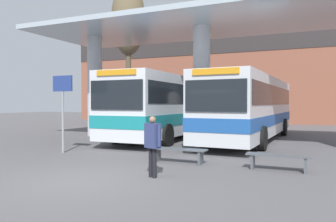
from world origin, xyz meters
name	(u,v)px	position (x,y,z in m)	size (l,w,h in m)	color
ground_plane	(84,180)	(0.00, 0.00, 0.00)	(100.00, 100.00, 0.00)	#565456
townhouse_backdrop	(253,68)	(0.00, 25.21, 5.21)	(40.00, 0.58, 8.94)	brown
station_canopy	(202,42)	(0.00, 9.36, 4.98)	(18.11, 6.73, 6.01)	silver
transit_bus_left_bay	(169,105)	(-2.01, 9.90, 1.82)	(2.91, 10.77, 3.26)	silver
transit_bus_center_bay	(251,106)	(2.26, 10.68, 1.77)	(3.08, 12.07, 3.16)	silver
waiting_bench_near_pillar	(278,159)	(4.27, 3.15, 0.34)	(1.76, 0.44, 0.46)	#4C5156
waiting_bench_mid_platform	(178,152)	(1.25, 3.15, 0.35)	(1.85, 0.44, 0.46)	#4C5156
info_sign_platform	(63,98)	(-3.61, 3.34, 2.11)	(0.90, 0.09, 2.96)	gray
pedestrian_waiting	(153,140)	(1.41, 0.97, 0.96)	(0.56, 0.37, 1.57)	black
poplar_tree_behind_left	(128,21)	(-8.65, 16.74, 8.65)	(2.73, 2.73, 11.80)	brown
parked_car_street	(137,113)	(-10.61, 21.70, 0.94)	(4.18, 2.04, 1.94)	navy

